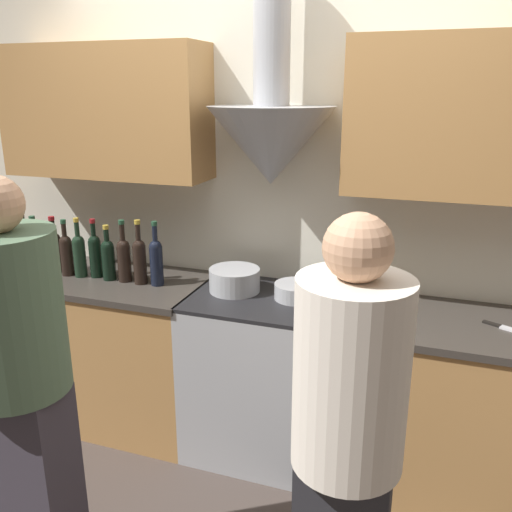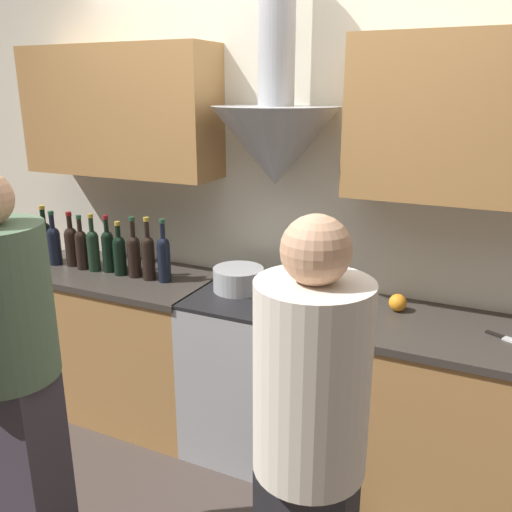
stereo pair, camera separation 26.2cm
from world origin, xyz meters
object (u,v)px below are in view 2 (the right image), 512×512
Objects in this scene: wine_bottle_2 at (72,244)px; person_foreground_right at (309,449)px; orange_fruit at (398,303)px; wine_bottle_8 at (148,255)px; mixing_bowl at (297,293)px; wine_bottle_4 at (93,248)px; wine_bottle_5 at (108,249)px; wine_bottle_6 at (119,253)px; stock_pot at (238,279)px; stove_range at (264,374)px; person_foreground_left at (10,368)px; wine_bottle_9 at (164,257)px; wine_bottle_7 at (134,254)px; wine_bottle_3 at (81,247)px; wine_bottle_0 at (45,239)px; wine_bottle_1 at (54,243)px.

person_foreground_right reaches higher than wine_bottle_2.
orange_fruit is (1.92, 0.12, -0.09)m from wine_bottle_2.
wine_bottle_8 is 1.36m from orange_fruit.
mixing_bowl is at bearing -171.21° from orange_fruit.
wine_bottle_4 is 1.01× the size of wine_bottle_5.
wine_bottle_6 is 0.73m from stock_pot.
stove_range is 0.54× the size of person_foreground_left.
wine_bottle_6 is at bearing -177.91° from wine_bottle_9.
wine_bottle_5 is at bearing 0.49° from wine_bottle_2.
wine_bottle_5 is at bearing 177.20° from wine_bottle_8.
person_foreground_right is (1.42, -1.03, -0.15)m from wine_bottle_7.
wine_bottle_8 is 0.21× the size of person_foreground_left.
mixing_bowl is at bearing 3.22° from wine_bottle_7.
wine_bottle_7 is 4.09× the size of orange_fruit.
stock_pot is (1.00, 0.07, -0.07)m from wine_bottle_3.
wine_bottle_2 is at bearing 151.22° from person_foreground_right.
person_foreground_right is at bearing -32.78° from wine_bottle_5.
wine_bottle_6 is at bearing 107.28° from person_foreground_left.
wine_bottle_5 reaches higher than wine_bottle_2.
wine_bottle_3 is at bearing -178.28° from wine_bottle_8.
wine_bottle_5 is 0.97× the size of wine_bottle_7.
wine_bottle_9 is 0.22× the size of person_foreground_right.
wine_bottle_5 is 0.39m from wine_bottle_9.
wine_bottle_2 is 0.19m from wine_bottle_4.
wine_bottle_0 is 0.20m from wine_bottle_2.
wine_bottle_4 is 1.74m from orange_fruit.
person_foreground_left is (0.61, -1.07, -0.12)m from wine_bottle_3.
wine_bottle_0 is at bearing -178.16° from mixing_bowl.
wine_bottle_4 is 0.96× the size of wine_bottle_9.
orange_fruit is at bearing 5.02° from wine_bottle_6.
wine_bottle_0 is 1.05× the size of wine_bottle_5.
stove_range is at bearing 1.64° from wine_bottle_1.
stove_range is at bearing 120.64° from person_foreground_right.
person_foreground_right is at bearing -37.84° from wine_bottle_8.
person_foreground_right is at bearing -53.97° from stock_pot.
wine_bottle_2 is (-1.27, -0.01, 0.58)m from stove_range.
wine_bottle_4 is 0.21× the size of person_foreground_left.
mixing_bowl is 1.35m from person_foreground_left.
stove_range is 1.32m from person_foreground_left.
wine_bottle_7 is at bearing -3.01° from wine_bottle_5.
wine_bottle_6 is 1.07m from mixing_bowl.
wine_bottle_1 and wine_bottle_2 have the same top height.
orange_fruit is (1.82, 0.15, -0.09)m from wine_bottle_3.
wine_bottle_6 is at bearing -178.26° from stove_range.
wine_bottle_9 is 4.18× the size of orange_fruit.
wine_bottle_5 reaches higher than orange_fruit.
wine_bottle_0 is at bearing -179.27° from stove_range.
stove_range is 0.99m from wine_bottle_7.
wine_bottle_0 is 0.99× the size of wine_bottle_9.
mixing_bowl is (1.25, 0.07, -0.10)m from wine_bottle_4.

